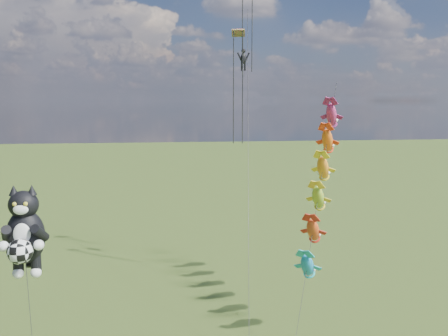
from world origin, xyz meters
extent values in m
cylinder|color=black|center=(3.86, -1.29, 2.92)|extent=(0.90, 2.63, 5.55)
ellipsoid|color=black|center=(3.43, 0.29, 7.20)|extent=(2.48, 2.23, 3.03)
ellipsoid|color=black|center=(3.43, 0.20, 9.00)|extent=(1.96, 1.86, 1.53)
cone|color=black|center=(2.96, 0.20, 9.81)|extent=(0.66, 0.66, 0.57)
cone|color=black|center=(3.91, 0.20, 9.81)|extent=(0.66, 0.66, 0.57)
ellipsoid|color=white|center=(3.43, -0.42, 8.86)|extent=(0.88, 0.61, 0.55)
ellipsoid|color=white|center=(3.43, -0.42, 7.48)|extent=(1.01, 0.62, 1.25)
sphere|color=gold|center=(3.15, -0.49, 9.17)|extent=(0.23, 0.23, 0.23)
sphere|color=gold|center=(3.72, -0.49, 9.17)|extent=(0.23, 0.23, 0.23)
sphere|color=white|center=(2.53, -0.70, 6.96)|extent=(0.57, 0.57, 0.57)
sphere|color=white|center=(4.33, -0.70, 6.96)|extent=(0.57, 0.57, 0.57)
sphere|color=white|center=(2.96, 0.15, 5.16)|extent=(0.61, 0.61, 0.61)
sphere|color=white|center=(3.91, 0.15, 5.16)|extent=(0.61, 0.61, 0.61)
sphere|color=white|center=(3.43, -0.99, 6.73)|extent=(1.34, 1.34, 1.34)
cylinder|color=black|center=(21.27, 4.00, 8.12)|extent=(7.33, 14.06, 15.96)
ellipsoid|color=blue|center=(19.67, 0.91, 4.61)|extent=(1.70, 2.30, 2.20)
ellipsoid|color=orange|center=(20.49, 2.48, 6.40)|extent=(1.70, 2.30, 2.20)
ellipsoid|color=green|center=(21.30, 4.05, 8.18)|extent=(1.70, 2.30, 2.20)
ellipsoid|color=red|center=(22.12, 5.62, 9.97)|extent=(1.70, 2.30, 2.20)
ellipsoid|color=orange|center=(22.94, 7.20, 11.75)|extent=(1.70, 2.30, 2.20)
ellipsoid|color=#D83370|center=(23.75, 8.77, 13.54)|extent=(1.70, 2.30, 2.20)
cylinder|color=black|center=(16.89, 6.04, 11.12)|extent=(2.86, 16.86, 21.95)
cube|color=#0F9223|center=(17.07, 11.55, 19.80)|extent=(1.13, 0.80, 0.58)
cylinder|color=black|center=(16.72, 11.55, 15.42)|extent=(0.08, 0.08, 8.77)
cylinder|color=black|center=(17.43, 11.55, 15.42)|extent=(0.08, 0.08, 8.77)
cylinder|color=black|center=(17.90, 14.46, 20.46)|extent=(0.08, 0.08, 7.41)
cylinder|color=black|center=(18.70, 14.46, 20.46)|extent=(0.08, 0.08, 7.41)
camera|label=1|loc=(10.70, -27.56, 14.59)|focal=40.00mm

